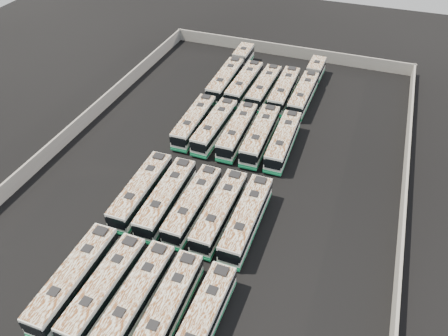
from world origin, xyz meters
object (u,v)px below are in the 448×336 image
at_px(bus_midfront_far_left, 142,191).
at_px(bus_midfront_left, 166,198).
at_px(bus_midfront_right, 220,211).
at_px(bus_back_center, 264,88).
at_px(bus_midfront_far_right, 247,219).
at_px(bus_midback_far_left, 194,122).
at_px(bus_midback_far_right, 283,141).
at_px(bus_back_far_left, 232,72).
at_px(bus_front_far_left, 75,279).
at_px(bus_front_right, 167,309).
at_px(bus_midback_left, 215,127).
at_px(bus_back_left, 244,84).
at_px(bus_front_left, 105,288).
at_px(bus_back_far_right, 308,86).
at_px(bus_back_right, 284,90).
at_px(bus_midback_center, 237,131).
at_px(bus_midfront_center, 193,205).
at_px(bus_front_center, 136,298).
at_px(bus_midback_right, 260,135).

bearing_deg(bus_midfront_far_left, bus_midfront_left, -3.47).
bearing_deg(bus_midfront_right, bus_back_center, 96.90).
xyz_separation_m(bus_midfront_far_right, bus_midback_far_left, (-12.98, 15.68, -0.08)).
height_order(bus_midback_far_right, bus_back_far_left, bus_back_far_left).
relative_size(bus_front_far_left, bus_midfront_right, 1.02).
bearing_deg(bus_front_right, bus_back_far_left, 101.56).
height_order(bus_midback_left, bus_back_left, bus_back_left).
distance_m(bus_front_left, bus_back_far_right, 45.63).
bearing_deg(bus_back_right, bus_midfront_far_left, -109.28).
bearing_deg(bus_midfront_left, bus_midback_far_right, 56.90).
distance_m(bus_front_right, bus_back_left, 42.02).
bearing_deg(bus_midback_center, bus_midfront_center, -90.75).
bearing_deg(bus_back_far_left, bus_back_right, -17.82).
relative_size(bus_midback_far_left, bus_back_far_left, 0.62).
height_order(bus_midback_center, bus_back_far_right, bus_midback_center).
bearing_deg(bus_back_left, bus_front_far_left, -93.35).
xyz_separation_m(bus_front_far_left, bus_back_left, (3.27, 41.63, -0.01)).
relative_size(bus_midback_left, bus_back_far_right, 0.66).
relative_size(bus_midfront_left, bus_midfront_center, 1.03).
height_order(bus_back_left, bus_back_far_right, bus_back_left).
bearing_deg(bus_midfront_far_right, bus_midback_far_right, 89.44).
xyz_separation_m(bus_midfront_far_left, bus_midback_left, (3.19, 15.44, -0.03)).
bearing_deg(bus_midback_far_left, bus_front_far_left, -90.94).
bearing_deg(bus_midback_far_right, bus_midback_far_left, 178.41).
relative_size(bus_front_center, bus_midfront_far_right, 0.97).
xyz_separation_m(bus_front_left, bus_back_left, (0.01, 41.54, 0.05)).
height_order(bus_front_left, bus_midback_far_left, bus_front_left).
height_order(bus_midback_center, bus_back_right, bus_back_right).
xyz_separation_m(bus_midfront_center, bus_midback_center, (-0.01, 15.54, 0.01)).
relative_size(bus_front_far_left, bus_back_far_right, 0.67).
xyz_separation_m(bus_front_center, bus_front_right, (3.19, -0.09, -0.01)).
bearing_deg(bus_midback_far_left, bus_back_left, 74.54).
height_order(bus_midfront_right, bus_back_left, bus_back_left).
bearing_deg(bus_midback_far_right, bus_front_left, -109.88).
relative_size(bus_front_left, bus_front_center, 1.00).
xyz_separation_m(bus_midfront_left, bus_midback_far_right, (9.77, 15.59, -0.04)).
bearing_deg(bus_back_right, bus_midfront_right, -90.44).
bearing_deg(bus_midfront_far_right, bus_midfront_far_left, 179.55).
bearing_deg(bus_midback_far_left, bus_back_center, 61.71).
distance_m(bus_front_right, bus_midback_right, 28.65).
bearing_deg(bus_back_far_left, bus_midback_center, -68.63).
bearing_deg(bus_midback_far_right, bus_back_left, 126.07).
xyz_separation_m(bus_midfront_right, bus_midback_right, (0.03, 15.56, 0.03)).
distance_m(bus_front_left, bus_back_center, 41.67).
relative_size(bus_midfront_far_left, bus_midback_left, 1.02).
relative_size(bus_front_right, bus_midback_right, 0.96).
relative_size(bus_midback_far_right, bus_back_right, 0.98).
distance_m(bus_front_far_left, bus_back_center, 42.14).
relative_size(bus_midfront_left, bus_midfront_right, 1.01).
distance_m(bus_midfront_far_left, bus_midfront_far_right, 12.94).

